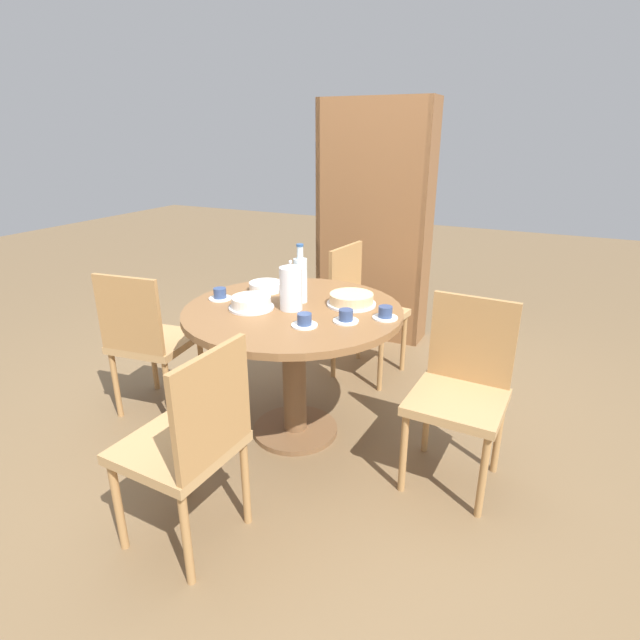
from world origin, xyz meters
The scene contains 16 objects.
ground_plane centered at (0.00, 0.00, 0.00)m, with size 14.00×14.00×0.00m, color brown.
dining_table centered at (0.00, 0.00, 0.59)m, with size 1.14×1.14×0.75m.
chair_a centered at (0.05, 0.88, 0.48)m, with size 0.47×0.47×0.89m.
chair_b centered at (-0.87, -0.17, 0.48)m, with size 0.47×0.47×0.89m.
chair_c centered at (0.02, -0.88, 0.48)m, with size 0.44×0.44×0.89m.
chair_d centered at (0.88, 0.02, 0.48)m, with size 0.44×0.44×0.89m.
bookshelf centered at (-0.15, 1.59, 0.90)m, with size 0.89×0.28×1.84m.
coffee_pot centered at (0.00, -0.02, 0.87)m, with size 0.12×0.12×0.26m.
water_bottle centered at (-0.01, 0.11, 0.88)m, with size 0.07×0.07×0.31m.
cake_main centered at (0.25, 0.18, 0.78)m, with size 0.26×0.26×0.06m.
cake_second centered at (-0.19, -0.10, 0.78)m, with size 0.23×0.23×0.06m.
cup_a centered at (-0.43, -0.04, 0.77)m, with size 0.12×0.12×0.06m.
cup_b centered at (0.48, 0.06, 0.77)m, with size 0.12×0.12×0.06m.
cup_c centered at (0.17, -0.20, 0.77)m, with size 0.12×0.12×0.06m.
cup_d centered at (0.32, -0.06, 0.77)m, with size 0.12×0.12×0.06m.
plate_stack centered at (-0.29, 0.20, 0.77)m, with size 0.19×0.19×0.05m.
Camera 1 is at (1.19, -2.13, 1.61)m, focal length 28.00 mm.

